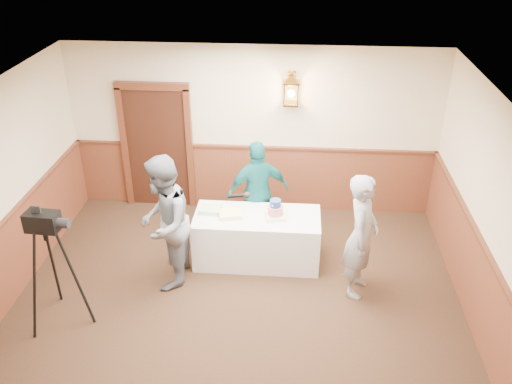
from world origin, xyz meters
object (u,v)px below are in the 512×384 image
at_px(tiered_cake, 275,211).
at_px(sheet_cake_green, 210,210).
at_px(baker, 361,236).
at_px(tv_camera_rig, 54,274).
at_px(assistant_p, 258,192).
at_px(sheet_cake_yellow, 231,214).
at_px(display_table, 257,238).
at_px(interviewer, 164,223).

bearing_deg(tiered_cake, sheet_cake_green, 175.32).
relative_size(baker, tv_camera_rig, 1.11).
height_order(baker, assistant_p, baker).
relative_size(sheet_cake_yellow, assistant_p, 0.20).
xyz_separation_m(display_table, interviewer, (-1.19, -0.61, 0.57)).
bearing_deg(tv_camera_rig, interviewer, 40.56).
height_order(tiered_cake, baker, baker).
bearing_deg(tiered_cake, display_table, 176.39).
height_order(interviewer, baker, interviewer).
distance_m(tiered_cake, assistant_p, 0.67).
bearing_deg(tv_camera_rig, baker, 16.84).
bearing_deg(display_table, tv_camera_rig, -147.82).
xyz_separation_m(display_table, baker, (1.40, -0.60, 0.50)).
height_order(display_table, tv_camera_rig, tv_camera_rig).
xyz_separation_m(sheet_cake_yellow, tv_camera_rig, (-1.99, -1.45, -0.07)).
distance_m(display_table, baker, 1.61).
height_order(tiered_cake, assistant_p, assistant_p).
distance_m(interviewer, assistant_p, 1.67).
relative_size(interviewer, tv_camera_rig, 1.20).
relative_size(tiered_cake, sheet_cake_yellow, 0.99).
xyz_separation_m(sheet_cake_yellow, sheet_cake_green, (-0.31, 0.10, 0.00)).
bearing_deg(interviewer, tv_camera_rig, -53.25).
xyz_separation_m(tiered_cake, tv_camera_rig, (-2.63, -1.47, -0.15)).
relative_size(display_table, assistant_p, 1.10).
xyz_separation_m(tiered_cake, sheet_cake_yellow, (-0.63, -0.02, -0.08)).
xyz_separation_m(baker, tv_camera_rig, (-3.77, -0.89, -0.17)).
distance_m(sheet_cake_yellow, assistant_p, 0.72).
bearing_deg(tv_camera_rig, tiered_cake, 32.93).
bearing_deg(sheet_cake_yellow, tiered_cake, 2.11).
relative_size(interviewer, baker, 1.08).
relative_size(tiered_cake, interviewer, 0.17).
bearing_deg(interviewer, baker, 89.84).
height_order(interviewer, tv_camera_rig, interviewer).
relative_size(display_table, tiered_cake, 5.64).
bearing_deg(tv_camera_rig, display_table, 35.81).
distance_m(sheet_cake_yellow, tv_camera_rig, 2.47).
bearing_deg(tiered_cake, sheet_cake_yellow, -177.89).
distance_m(baker, tv_camera_rig, 3.88).
height_order(display_table, interviewer, interviewer).
height_order(tiered_cake, interviewer, interviewer).
distance_m(display_table, sheet_cake_green, 0.80).
relative_size(sheet_cake_yellow, baker, 0.18).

